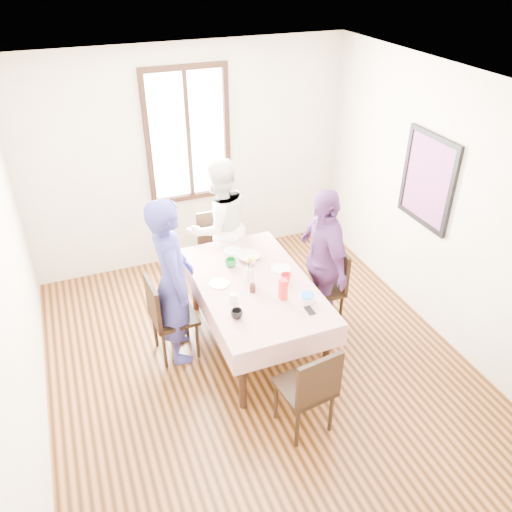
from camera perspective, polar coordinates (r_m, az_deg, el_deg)
name	(u,v)px	position (r m, az deg, el deg)	size (l,w,h in m)	color
ground	(257,363)	(5.30, 0.16, -11.74)	(4.50, 4.50, 0.00)	black
back_wall	(189,159)	(6.41, -7.40, 10.57)	(4.00, 4.00, 0.00)	beige
right_wall	(445,210)	(5.45, 20.21, 4.81)	(4.50, 4.50, 0.00)	beige
window_frame	(188,136)	(6.29, -7.54, 13.05)	(1.02, 0.06, 1.62)	black
window_pane	(188,136)	(6.30, -7.57, 13.08)	(0.90, 0.02, 1.50)	white
art_poster	(428,180)	(5.56, 18.50, 7.97)	(0.04, 0.76, 0.96)	red
dining_table	(254,314)	(5.29, -0.20, -6.41)	(0.95, 1.68, 0.75)	black
tablecloth	(254,283)	(5.06, -0.21, -3.03)	(1.07, 1.80, 0.01)	#59060A
chair_left	(174,316)	(5.19, -9.05, -6.62)	(0.42, 0.42, 0.91)	black
chair_right	(321,288)	(5.56, 7.22, -3.54)	(0.42, 0.42, 0.91)	black
chair_far	(219,252)	(6.14, -4.14, 0.43)	(0.42, 0.42, 0.91)	black
chair_near	(305,387)	(4.46, 5.40, -14.19)	(0.42, 0.42, 0.91)	black
person_left	(173,282)	(4.95, -9.22, -2.83)	(0.63, 0.42, 1.74)	navy
person_far	(218,226)	(5.95, -4.21, 3.32)	(0.79, 0.62, 1.64)	white
person_right	(322,261)	(5.35, 7.28, -0.53)	(0.95, 0.39, 1.61)	#5F336F
mug_black	(237,314)	(4.60, -2.14, -6.44)	(0.11, 0.11, 0.08)	black
mug_flag	(286,278)	(5.05, 3.32, -2.45)	(0.10, 0.10, 0.09)	red
mug_green	(231,263)	(5.29, -2.82, -0.74)	(0.11, 0.11, 0.09)	#0C7226
serving_bowl	(248,257)	(5.40, -0.84, -0.13)	(0.23, 0.23, 0.06)	white
juice_carton	(283,289)	(4.80, 3.02, -3.71)	(0.07, 0.07, 0.21)	red
butter_tub	(307,299)	(4.82, 5.71, -4.72)	(0.13, 0.13, 0.07)	white
jam_jar	(253,288)	(4.91, -0.38, -3.61)	(0.06, 0.06, 0.08)	black
drinking_glass	(234,298)	(4.77, -2.50, -4.72)	(0.07, 0.07, 0.10)	silver
smartphone	(310,310)	(4.72, 5.97, -6.02)	(0.07, 0.13, 0.01)	black
flower_vase	(250,275)	(5.04, -0.64, -2.08)	(0.08, 0.08, 0.15)	silver
plate_left	(219,283)	(5.05, -4.07, -3.03)	(0.20, 0.20, 0.01)	white
plate_right	(281,269)	(5.26, 2.79, -1.42)	(0.20, 0.20, 0.01)	white
plate_far	(232,251)	(5.56, -2.65, 0.59)	(0.20, 0.20, 0.01)	white
butter_lid	(308,295)	(4.79, 5.73, -4.35)	(0.12, 0.12, 0.01)	blue
flower_bunch	(250,264)	(4.97, -0.64, -0.87)	(0.09, 0.09, 0.10)	yellow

